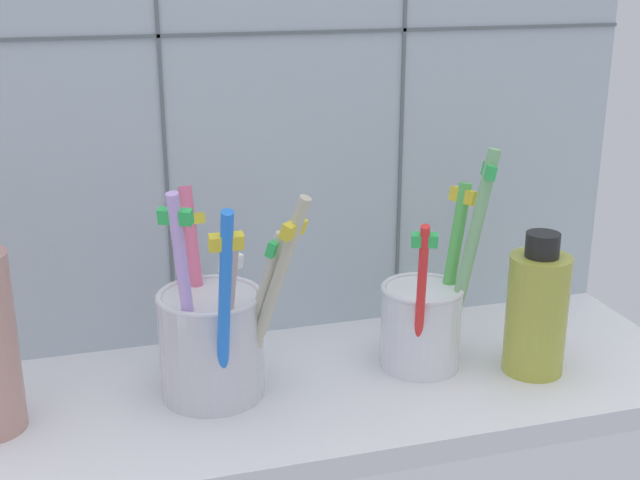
# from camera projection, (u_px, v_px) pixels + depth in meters

# --- Properties ---
(counter_slab) EXTENTS (0.64, 0.22, 0.02)m
(counter_slab) POSITION_uv_depth(u_px,v_px,m) (322.00, 392.00, 0.70)
(counter_slab) COLOR silver
(counter_slab) RESTS_ON ground
(tile_wall_back) EXTENTS (0.64, 0.02, 0.45)m
(tile_wall_back) POSITION_uv_depth(u_px,v_px,m) (284.00, 111.00, 0.74)
(tile_wall_back) COLOR #B2C1CC
(tile_wall_back) RESTS_ON ground
(toothbrush_cup_left) EXTENTS (0.11, 0.14, 0.18)m
(toothbrush_cup_left) POSITION_uv_depth(u_px,v_px,m) (213.00, 337.00, 0.67)
(toothbrush_cup_left) COLOR silver
(toothbrush_cup_left) RESTS_ON counter_slab
(toothbrush_cup_right) EXTENTS (0.09, 0.10, 0.19)m
(toothbrush_cup_right) POSITION_uv_depth(u_px,v_px,m) (425.00, 317.00, 0.72)
(toothbrush_cup_right) COLOR white
(toothbrush_cup_right) RESTS_ON counter_slab
(soap_bottle) EXTENTS (0.05, 0.05, 0.12)m
(soap_bottle) POSITION_uv_depth(u_px,v_px,m) (537.00, 311.00, 0.70)
(soap_bottle) COLOR #ACB03F
(soap_bottle) RESTS_ON counter_slab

